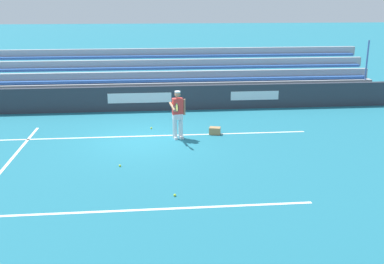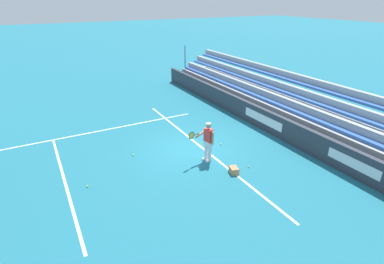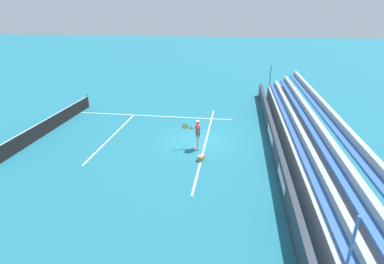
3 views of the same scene
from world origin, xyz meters
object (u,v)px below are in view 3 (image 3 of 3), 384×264
at_px(tennis_ball_toward_net, 119,140).
at_px(tennis_ball_far_left, 216,160).
at_px(tennis_net, 49,125).
at_px(tennis_player, 197,134).
at_px(tennis_ball_stray_back, 221,143).
at_px(ball_box_cardboard, 201,158).
at_px(tennis_ball_midcourt, 160,133).

height_order(tennis_ball_toward_net, tennis_ball_far_left, same).
distance_m(tennis_ball_toward_net, tennis_net, 5.12).
xyz_separation_m(tennis_player, tennis_ball_toward_net, (0.42, 4.92, -0.86)).
relative_size(tennis_ball_stray_back, tennis_ball_toward_net, 1.00).
height_order(tennis_player, tennis_ball_toward_net, tennis_player).
distance_m(tennis_ball_stray_back, tennis_ball_far_left, 2.29).
bearing_deg(tennis_net, tennis_ball_toward_net, -98.93).
bearing_deg(ball_box_cardboard, tennis_player, 15.57).
xyz_separation_m(tennis_ball_far_left, tennis_net, (2.55, 11.13, 0.46)).
xyz_separation_m(tennis_ball_stray_back, tennis_ball_midcourt, (0.97, 3.99, 0.00)).
bearing_deg(tennis_net, tennis_ball_far_left, -102.92).
distance_m(ball_box_cardboard, tennis_ball_far_left, 0.79).
bearing_deg(tennis_ball_toward_net, tennis_ball_stray_back, -85.22).
relative_size(tennis_ball_midcourt, tennis_ball_toward_net, 1.00).
bearing_deg(tennis_ball_midcourt, tennis_ball_far_left, -130.31).
xyz_separation_m(tennis_player, tennis_ball_stray_back, (0.94, -1.32, -0.86)).
xyz_separation_m(ball_box_cardboard, tennis_net, (2.60, 10.35, 0.36)).
bearing_deg(tennis_ball_toward_net, tennis_ball_midcourt, -56.40).
relative_size(tennis_ball_toward_net, tennis_ball_far_left, 1.00).
relative_size(tennis_ball_stray_back, tennis_net, 0.01).
relative_size(tennis_ball_toward_net, tennis_net, 0.01).
relative_size(tennis_player, tennis_ball_far_left, 25.98).
xyz_separation_m(tennis_player, tennis_ball_far_left, (-1.35, -1.17, -0.86)).
bearing_deg(tennis_player, tennis_ball_far_left, -138.91).
height_order(ball_box_cardboard, tennis_ball_toward_net, ball_box_cardboard).
bearing_deg(tennis_ball_stray_back, ball_box_cardboard, 158.22).
bearing_deg(tennis_ball_toward_net, ball_box_cardboard, -108.82).
relative_size(tennis_player, tennis_ball_toward_net, 25.98).
bearing_deg(tennis_ball_midcourt, tennis_net, 95.51).
xyz_separation_m(tennis_player, tennis_ball_midcourt, (1.91, 2.67, -0.86)).
bearing_deg(tennis_ball_stray_back, tennis_ball_far_left, 176.36).
height_order(ball_box_cardboard, tennis_net, tennis_net).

